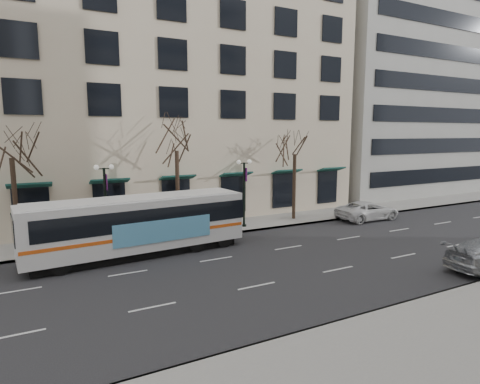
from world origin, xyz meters
TOP-DOWN VIEW (x-y plane):
  - ground at (0.00, 0.00)m, footprint 160.00×160.00m
  - sidewalk_far at (5.00, 9.00)m, footprint 80.00×4.00m
  - building_hotel at (-2.00, 21.00)m, footprint 40.00×20.00m
  - building_office at (32.00, 21.00)m, footprint 25.00×20.00m
  - tree_far_left at (-10.00, 8.80)m, footprint 3.60×3.60m
  - tree_far_mid at (0.00, 8.80)m, footprint 3.60×3.60m
  - tree_far_right at (10.00, 8.80)m, footprint 3.60×3.60m
  - lamp_post_left at (-4.99, 8.20)m, footprint 1.22×0.45m
  - lamp_post_right at (5.01, 8.20)m, footprint 1.22×0.45m
  - city_bus at (-3.62, 5.18)m, footprint 12.96×3.71m
  - white_pickup at (15.57, 6.09)m, footprint 5.56×2.64m

SIDE VIEW (x-z plane):
  - ground at x=0.00m, z-range 0.00..0.00m
  - sidewalk_far at x=5.00m, z-range 0.00..0.15m
  - white_pickup at x=15.57m, z-range 0.00..1.53m
  - city_bus at x=-3.62m, z-range 0.16..3.63m
  - lamp_post_left at x=-4.99m, z-range 0.34..5.55m
  - lamp_post_right at x=5.01m, z-range 0.34..5.55m
  - tree_far_right at x=10.00m, z-range 2.39..10.45m
  - tree_far_left at x=-10.00m, z-range 2.53..10.87m
  - tree_far_mid at x=0.00m, z-range 2.63..11.18m
  - building_hotel at x=-2.00m, z-range 0.00..24.00m
  - building_office at x=32.00m, z-range 0.00..35.00m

